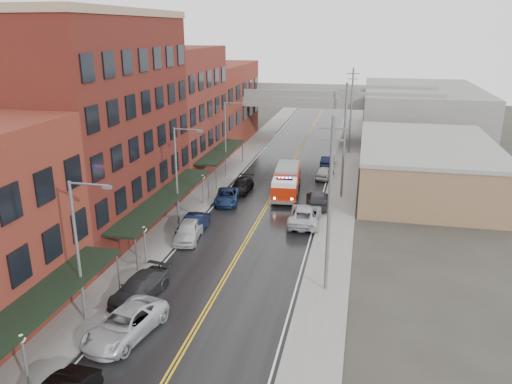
# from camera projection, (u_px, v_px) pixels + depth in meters

# --- Properties ---
(road) EXTENTS (11.00, 160.00, 0.02)m
(road) POSITION_uv_depth(u_px,v_px,m) (265.00, 209.00, 49.54)
(road) COLOR black
(road) RESTS_ON ground
(sidewalk_left) EXTENTS (3.00, 160.00, 0.15)m
(sidewalk_left) POSITION_uv_depth(u_px,v_px,m) (195.00, 203.00, 51.00)
(sidewalk_left) COLOR slate
(sidewalk_left) RESTS_ON ground
(sidewalk_right) EXTENTS (3.00, 160.00, 0.15)m
(sidewalk_right) POSITION_uv_depth(u_px,v_px,m) (339.00, 214.00, 48.05)
(sidewalk_right) COLOR slate
(sidewalk_right) RESTS_ON ground
(curb_left) EXTENTS (0.30, 160.00, 0.15)m
(curb_left) POSITION_uv_depth(u_px,v_px,m) (211.00, 204.00, 50.66)
(curb_left) COLOR gray
(curb_left) RESTS_ON ground
(curb_right) EXTENTS (0.30, 160.00, 0.15)m
(curb_right) POSITION_uv_depth(u_px,v_px,m) (322.00, 212.00, 48.38)
(curb_right) COLOR gray
(curb_right) RESTS_ON ground
(brick_building_b) EXTENTS (9.00, 20.00, 18.00)m
(brick_building_b) POSITION_uv_depth(u_px,v_px,m) (99.00, 127.00, 42.92)
(brick_building_b) COLOR #4C1C14
(brick_building_b) RESTS_ON ground
(brick_building_c) EXTENTS (9.00, 15.00, 15.00)m
(brick_building_c) POSITION_uv_depth(u_px,v_px,m) (174.00, 112.00, 59.63)
(brick_building_c) COLOR maroon
(brick_building_c) RESTS_ON ground
(brick_building_far) EXTENTS (9.00, 20.00, 12.00)m
(brick_building_far) POSITION_uv_depth(u_px,v_px,m) (216.00, 104.00, 76.35)
(brick_building_far) COLOR maroon
(brick_building_far) RESTS_ON ground
(tan_building) EXTENTS (14.00, 22.00, 5.00)m
(tan_building) POSITION_uv_depth(u_px,v_px,m) (425.00, 168.00, 54.82)
(tan_building) COLOR #8B6A4A
(tan_building) RESTS_ON ground
(right_far_block) EXTENTS (18.00, 30.00, 8.00)m
(right_far_block) POSITION_uv_depth(u_px,v_px,m) (420.00, 112.00, 81.80)
(right_far_block) COLOR slate
(right_far_block) RESTS_ON ground
(awning_0) EXTENTS (2.60, 16.00, 3.09)m
(awning_0) POSITION_uv_depth(u_px,v_px,m) (27.00, 312.00, 25.99)
(awning_0) COLOR black
(awning_0) RESTS_ON ground
(awning_1) EXTENTS (2.60, 18.00, 3.09)m
(awning_1) POSITION_uv_depth(u_px,v_px,m) (166.00, 197.00, 43.63)
(awning_1) COLOR black
(awning_1) RESTS_ON ground
(awning_2) EXTENTS (2.60, 13.00, 3.09)m
(awning_2) POSITION_uv_depth(u_px,v_px,m) (221.00, 152.00, 59.87)
(awning_2) COLOR black
(awning_2) RESTS_ON ground
(globe_lamp_0) EXTENTS (0.44, 0.44, 3.12)m
(globe_lamp_0) POSITION_uv_depth(u_px,v_px,m) (23.00, 349.00, 24.12)
(globe_lamp_0) COLOR #59595B
(globe_lamp_0) RESTS_ON ground
(globe_lamp_1) EXTENTS (0.44, 0.44, 3.12)m
(globe_lamp_1) POSITION_uv_depth(u_px,v_px,m) (144.00, 237.00, 37.12)
(globe_lamp_1) COLOR #59595B
(globe_lamp_1) RESTS_ON ground
(globe_lamp_2) EXTENTS (0.44, 0.44, 3.12)m
(globe_lamp_2) POSITION_uv_depth(u_px,v_px,m) (203.00, 183.00, 50.12)
(globe_lamp_2) COLOR #59595B
(globe_lamp_2) RESTS_ON ground
(street_lamp_0) EXTENTS (2.64, 0.22, 9.00)m
(street_lamp_0) POSITION_uv_depth(u_px,v_px,m) (80.00, 244.00, 28.83)
(street_lamp_0) COLOR #59595B
(street_lamp_0) RESTS_ON ground
(street_lamp_1) EXTENTS (2.64, 0.22, 9.00)m
(street_lamp_1) POSITION_uv_depth(u_px,v_px,m) (179.00, 171.00, 43.68)
(street_lamp_1) COLOR #59595B
(street_lamp_1) RESTS_ON ground
(street_lamp_2) EXTENTS (2.64, 0.22, 9.00)m
(street_lamp_2) POSITION_uv_depth(u_px,v_px,m) (227.00, 135.00, 58.53)
(street_lamp_2) COLOR #59595B
(street_lamp_2) RESTS_ON ground
(utility_pole_0) EXTENTS (1.80, 0.24, 12.00)m
(utility_pole_0) POSITION_uv_depth(u_px,v_px,m) (330.00, 204.00, 32.20)
(utility_pole_0) COLOR #59595B
(utility_pole_0) RESTS_ON ground
(utility_pole_1) EXTENTS (1.80, 0.24, 12.00)m
(utility_pole_1) POSITION_uv_depth(u_px,v_px,m) (344.00, 139.00, 50.77)
(utility_pole_1) COLOR #59595B
(utility_pole_1) RESTS_ON ground
(utility_pole_2) EXTENTS (1.80, 0.24, 12.00)m
(utility_pole_2) POSITION_uv_depth(u_px,v_px,m) (351.00, 110.00, 69.33)
(utility_pole_2) COLOR #59595B
(utility_pole_2) RESTS_ON ground
(overpass) EXTENTS (40.00, 10.00, 7.50)m
(overpass) POSITION_uv_depth(u_px,v_px,m) (306.00, 103.00, 77.38)
(overpass) COLOR slate
(overpass) RESTS_ON ground
(fire_truck) EXTENTS (3.73, 8.26, 2.95)m
(fire_truck) POSITION_uv_depth(u_px,v_px,m) (287.00, 181.00, 53.12)
(fire_truck) COLOR #9F1B07
(fire_truck) RESTS_ON ground
(parked_car_left_2) EXTENTS (3.77, 6.22, 1.61)m
(parked_car_left_2) POSITION_uv_depth(u_px,v_px,m) (125.00, 324.00, 28.82)
(parked_car_left_2) COLOR #B4B7BD
(parked_car_left_2) RESTS_ON ground
(parked_car_left_3) EXTENTS (2.98, 5.52, 1.52)m
(parked_car_left_3) POSITION_uv_depth(u_px,v_px,m) (140.00, 288.00, 32.97)
(parked_car_left_3) COLOR #29292B
(parked_car_left_3) RESTS_ON ground
(parked_car_left_4) EXTENTS (2.52, 5.01, 1.64)m
(parked_car_left_4) POSITION_uv_depth(u_px,v_px,m) (188.00, 231.00, 42.11)
(parked_car_left_4) COLOR #BDBDBD
(parked_car_left_4) RESTS_ON ground
(parked_car_left_5) EXTENTS (1.88, 4.66, 1.50)m
(parked_car_left_5) POSITION_uv_depth(u_px,v_px,m) (193.00, 224.00, 43.63)
(parked_car_left_5) COLOR black
(parked_car_left_5) RESTS_ON ground
(parked_car_left_6) EXTENTS (3.06, 5.27, 1.38)m
(parked_car_left_6) POSITION_uv_depth(u_px,v_px,m) (227.00, 196.00, 51.05)
(parked_car_left_6) COLOR #132448
(parked_car_left_6) RESTS_ON ground
(parked_car_left_7) EXTENTS (2.12, 4.93, 1.42)m
(parked_car_left_7) POSITION_uv_depth(u_px,v_px,m) (241.00, 186.00, 54.51)
(parked_car_left_7) COLOR black
(parked_car_left_7) RESTS_ON ground
(parked_car_right_0) EXTENTS (2.92, 6.09, 1.67)m
(parked_car_right_0) POSITION_uv_depth(u_px,v_px,m) (305.00, 215.00, 45.58)
(parked_car_right_0) COLOR #AFB0B7
(parked_car_right_0) RESTS_ON ground
(parked_car_right_1) EXTENTS (2.84, 5.71, 1.59)m
(parked_car_right_1) POSITION_uv_depth(u_px,v_px,m) (317.00, 199.00, 49.86)
(parked_car_right_1) COLOR #252528
(parked_car_right_1) RESTS_ON ground
(parked_car_right_2) EXTENTS (2.18, 4.45, 1.46)m
(parked_car_right_2) POSITION_uv_depth(u_px,v_px,m) (325.00, 172.00, 59.41)
(parked_car_right_2) COLOR #BABABA
(parked_car_right_2) RESTS_ON ground
(parked_car_right_3) EXTENTS (1.59, 4.13, 1.34)m
(parked_car_right_3) POSITION_uv_depth(u_px,v_px,m) (327.00, 161.00, 64.91)
(parked_car_right_3) COLOR black
(parked_car_right_3) RESTS_ON ground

